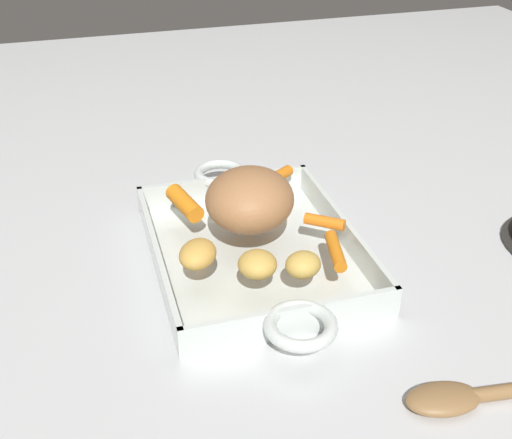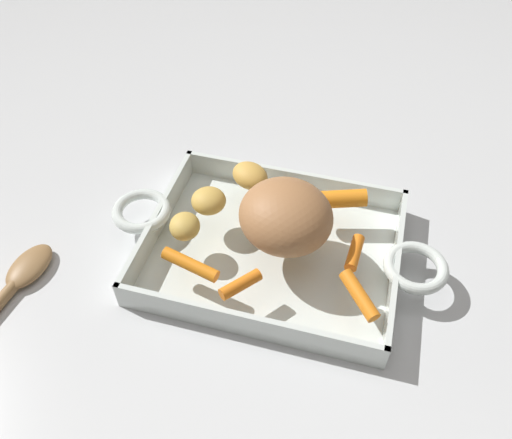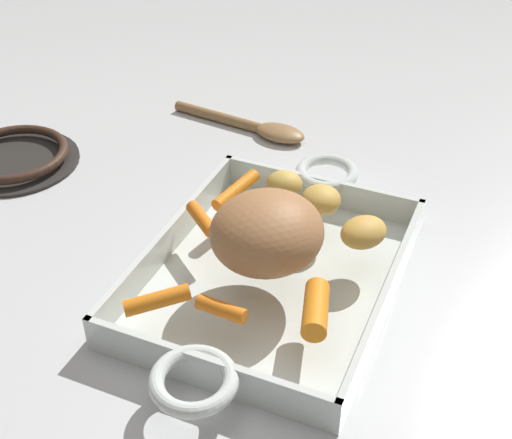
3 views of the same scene
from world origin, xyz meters
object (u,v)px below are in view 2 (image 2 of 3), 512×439
(pork_roast, at_px, (285,218))
(serving_spoon, at_px, (10,289))
(baby_carrot_long, at_px, (241,284))
(baby_carrot_center_right, at_px, (190,264))
(roasting_dish, at_px, (272,249))
(baby_carrot_short, at_px, (355,253))
(baby_carrot_northeast, at_px, (359,295))
(baby_carrot_center_left, at_px, (341,199))
(potato_golden_small, at_px, (250,176))
(potato_halved, at_px, (185,226))
(potato_golden_large, at_px, (209,201))

(pork_roast, distance_m, serving_spoon, 0.34)
(baby_carrot_long, xyz_separation_m, baby_carrot_center_right, (-0.06, 0.01, 0.00))
(roasting_dish, bearing_deg, baby_carrot_long, -99.64)
(pork_roast, bearing_deg, baby_carrot_short, -4.25)
(roasting_dish, height_order, baby_carrot_long, baby_carrot_long)
(serving_spoon, bearing_deg, baby_carrot_center_right, -66.71)
(baby_carrot_northeast, height_order, baby_carrot_center_right, baby_carrot_northeast)
(baby_carrot_northeast, xyz_separation_m, baby_carrot_center_left, (-0.04, 0.14, 0.00))
(baby_carrot_center_right, height_order, potato_golden_small, potato_golden_small)
(baby_carrot_center_right, xyz_separation_m, potato_halved, (-0.02, 0.05, 0.01))
(baby_carrot_northeast, height_order, baby_carrot_long, baby_carrot_northeast)
(baby_carrot_northeast, relative_size, baby_carrot_center_left, 0.96)
(pork_roast, distance_m, baby_carrot_short, 0.09)
(potato_golden_large, bearing_deg, pork_roast, -12.56)
(roasting_dish, height_order, potato_golden_small, potato_golden_small)
(pork_roast, bearing_deg, baby_carrot_long, -109.53)
(baby_carrot_center_left, distance_m, serving_spoon, 0.43)
(potato_halved, height_order, potato_golden_large, same)
(baby_carrot_northeast, relative_size, potato_halved, 1.50)
(pork_roast, bearing_deg, potato_golden_small, 128.82)
(potato_golden_small, bearing_deg, baby_carrot_long, -77.91)
(baby_carrot_center_right, relative_size, potato_golden_small, 1.37)
(baby_carrot_long, xyz_separation_m, potato_golden_large, (-0.07, 0.11, 0.01))
(pork_roast, relative_size, baby_carrot_center_left, 1.76)
(potato_golden_small, bearing_deg, roasting_dish, -57.51)
(baby_carrot_long, xyz_separation_m, potato_halved, (-0.09, 0.06, 0.01))
(roasting_dish, distance_m, serving_spoon, 0.32)
(baby_carrot_short, relative_size, serving_spoon, 0.23)
(roasting_dish, relative_size, baby_carrot_long, 8.42)
(pork_roast, distance_m, potato_golden_small, 0.11)
(potato_golden_small, bearing_deg, baby_carrot_center_left, -3.98)
(baby_carrot_center_right, relative_size, potato_golden_large, 1.60)
(baby_carrot_long, bearing_deg, roasting_dish, 80.36)
(baby_carrot_long, distance_m, potato_golden_large, 0.13)
(potato_golden_small, relative_size, potato_golden_large, 1.17)
(potato_golden_small, height_order, potato_golden_large, same)
(pork_roast, bearing_deg, baby_carrot_northeast, -33.23)
(roasting_dish, relative_size, pork_roast, 3.75)
(potato_halved, bearing_deg, potato_golden_small, 64.11)
(pork_roast, xyz_separation_m, potato_halved, (-0.12, -0.03, -0.02))
(baby_carrot_center_right, bearing_deg, pork_roast, 38.12)
(roasting_dish, xyz_separation_m, potato_halved, (-0.10, -0.03, 0.04))
(potato_golden_large, bearing_deg, baby_carrot_center_left, 17.40)
(roasting_dish, relative_size, baby_carrot_center_right, 6.01)
(baby_carrot_short, bearing_deg, potato_halved, -174.76)
(baby_carrot_short, height_order, serving_spoon, baby_carrot_short)
(baby_carrot_northeast, height_order, potato_halved, potato_halved)
(potato_halved, bearing_deg, baby_carrot_northeast, -10.44)
(baby_carrot_northeast, distance_m, baby_carrot_center_left, 0.15)
(baby_carrot_northeast, height_order, potato_golden_large, potato_golden_large)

